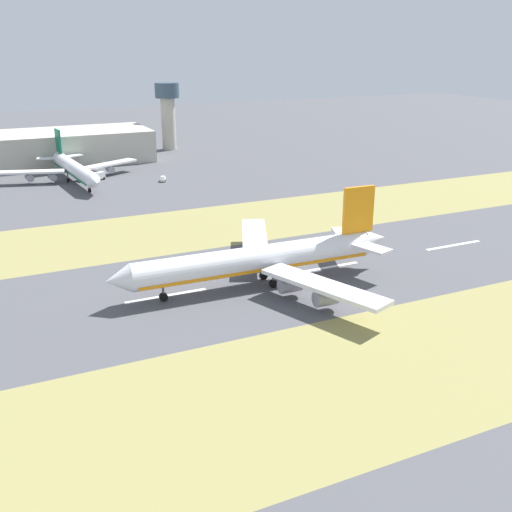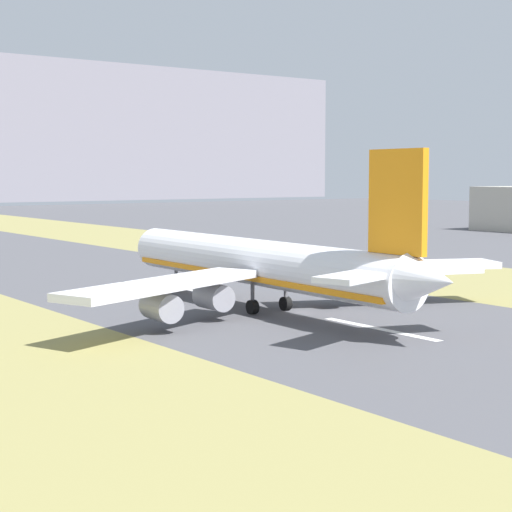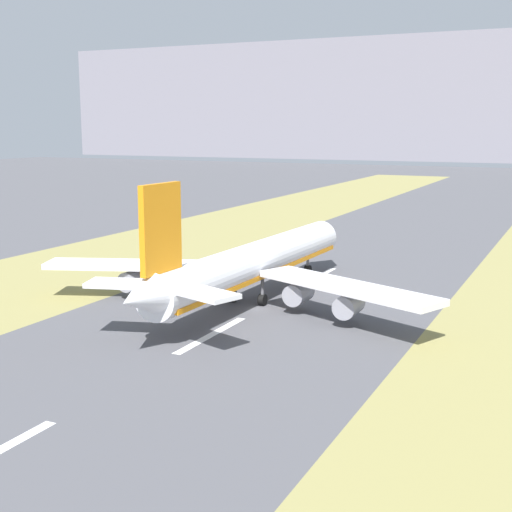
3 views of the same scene
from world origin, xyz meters
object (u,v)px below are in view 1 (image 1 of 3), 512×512
Objects in this scene: airplane_main_jet at (264,259)px; airplane_parked_apron at (74,168)px; apron_car at (163,179)px; terminal_building at (20,150)px; control_tower at (168,109)px; service_truck at (98,176)px.

airplane_main_jet reaches higher than airplane_parked_apron.
airplane_main_jet is at bearing 174.78° from apron_car.
airplane_main_jet is at bearing -170.41° from airplane_parked_apron.
apron_car is (-57.25, -47.17, -5.98)m from terminal_building.
airplane_parked_apron reaches higher than terminal_building.
control_tower reaches higher than terminal_building.
terminal_building is 23.67× the size of apron_car.
terminal_building is 51.12m from service_truck.
airplane_parked_apron is at bearing 66.12° from apron_car.
airplane_parked_apron is 9.38× the size of service_truck.
airplane_parked_apron reaches higher than service_truck.
terminal_building is at bearing 28.85° from service_truck.
service_truck is (124.47, 12.43, -4.36)m from airplane_main_jet.
airplane_main_jet is 2.05× the size of control_tower.
service_truck is 1.33× the size of apron_car.
airplane_main_jet is at bearing 169.16° from control_tower.
apron_car is at bearing -113.88° from airplane_parked_apron.
terminal_building is at bearing 39.48° from apron_car.
terminal_building is 46.13m from airplane_parked_apron.
airplane_parked_apron is at bearing -160.05° from terminal_building.
airplane_main_jet is 1.13× the size of airplane_parked_apron.
service_truck is (-44.53, -24.53, -5.31)m from terminal_building.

